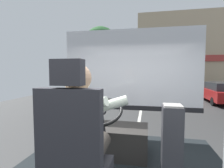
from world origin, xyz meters
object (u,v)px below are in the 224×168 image
Objects in this scene: driver_seat at (75,157)px; bus_driver at (81,128)px; steering_console at (108,138)px; parked_car_red at (223,92)px; fare_box at (172,142)px.

driver_seat is 0.23m from bus_driver.
parked_car_red is at bearing 61.75° from steering_console.
driver_seat is at bearing -90.00° from steering_console.
driver_seat is 1.10m from fare_box.
driver_seat is 1.51× the size of bus_driver.
bus_driver reaches higher than parked_car_red.
bus_driver is 1.02× the size of fare_box.
bus_driver is 0.76× the size of steering_console.
steering_console is (0.00, 1.16, -0.30)m from driver_seat.
driver_seat is 11.99m from parked_car_red.
driver_seat is at bearing -137.48° from fare_box.
fare_box is at bearing 42.52° from driver_seat.
bus_driver reaches higher than fare_box.
driver_seat is 1.15× the size of steering_console.
fare_box is at bearing 37.18° from bus_driver.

